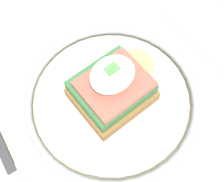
% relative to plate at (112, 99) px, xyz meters
% --- Properties ---
extents(dining_table, '(1.10, 0.71, 0.76)m').
position_rel_plate_xyz_m(dining_table, '(0.03, 0.01, -0.13)').
color(dining_table, '#C6B28E').
rests_on(dining_table, ground_plane).
extents(plate, '(0.24, 0.24, 0.02)m').
position_rel_plate_xyz_m(plate, '(0.00, 0.00, 0.00)').
color(plate, silver).
rests_on(plate, dining_table).
extents(sandwich, '(0.13, 0.09, 0.08)m').
position_rel_plate_xyz_m(sandwich, '(-0.00, -0.00, 0.04)').
color(sandwich, brown).
rests_on(sandwich, plate).
extents(fork, '(0.02, 0.14, 0.00)m').
position_rel_plate_xyz_m(fork, '(-0.16, 0.01, -0.01)').
color(fork, silver).
rests_on(fork, dining_table).
extents(knife, '(0.04, 0.19, 0.01)m').
position_rel_plate_xyz_m(knife, '(0.16, -0.01, -0.01)').
color(knife, '#2D2D2D').
rests_on(knife, dining_table).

